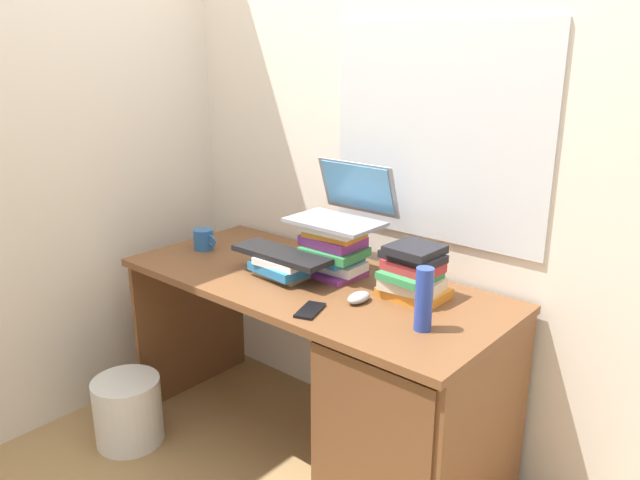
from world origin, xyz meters
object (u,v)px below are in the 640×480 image
Objects in this scene: water_bottle at (424,299)px; wastebasket at (128,411)px; cell_phone at (310,310)px; keyboard at (281,254)px; laptop at (345,207)px; book_stack_tall at (334,249)px; book_stack_side at (413,274)px; book_stack_keyboard_riser at (281,267)px; desk at (389,395)px; computer_mouse at (359,297)px; mug at (204,239)px.

water_bottle reaches higher than wastebasket.
keyboard is at bearing 131.03° from cell_phone.
book_stack_tall is at bearing -89.35° from laptop.
laptop is at bearing 169.87° from book_stack_side.
book_stack_keyboard_riser reaches higher than cell_phone.
laptop is at bearing 94.24° from cell_phone.
water_bottle reaches higher than cell_phone.
desk is 0.73m from laptop.
desk is 1.13m from wastebasket.
book_stack_tall is at bearing 50.62° from keyboard.
computer_mouse reaches higher than wastebasket.
wastebasket is at bearing 178.57° from cell_phone.
keyboard reaches higher than computer_mouse.
mug is at bearing -172.51° from book_stack_side.
water_bottle is (0.66, -0.04, 0.01)m from keyboard.
laptop is 1.25m from wastebasket.
book_stack_side is 1.14× the size of water_bottle.
desk is at bearing 24.33° from wastebasket.
wastebasket is at bearing -133.93° from laptop.
computer_mouse reaches higher than cell_phone.
book_stack_keyboard_riser is 0.67m from water_bottle.
desk is 0.45m from book_stack_side.
keyboard is at bearing 176.23° from water_bottle.
book_stack_side is at bearing 40.82° from cell_phone.
laptop reaches higher than mug.
laptop is 2.89× the size of mug.
book_stack_tall is 0.22m from book_stack_keyboard_riser.
book_stack_side is 0.21m from computer_mouse.
water_bottle reaches higher than desk.
laptop is 0.31m from keyboard.
book_stack_keyboard_riser reaches higher than wastebasket.
water_bottle is (0.16, -0.07, 0.44)m from desk.
laptop is at bearing 17.20° from mug.
mug is at bearing 176.49° from water_bottle.
computer_mouse is 0.36× the size of wastebasket.
desk is 6.15× the size of book_stack_tall.
keyboard is at bearing 179.88° from computer_mouse.
desk is 14.84× the size of computer_mouse.
book_stack_side is at bearing 93.13° from desk.
cell_phone is at bearing -120.16° from book_stack_side.
cell_phone is at bearing -30.18° from keyboard.
keyboard is 1.47× the size of wastebasket.
book_stack_side reaches higher than computer_mouse.
keyboard is at bearing 100.59° from book_stack_keyboard_riser.
water_bottle is at bearing -26.68° from laptop.
computer_mouse is at bearing 171.49° from water_bottle.
mug is 0.83m from cell_phone.
desk is 6.51× the size of book_stack_keyboard_riser.
book_stack_side is at bearing -10.13° from laptop.
laptop is at bearing 151.79° from desk.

